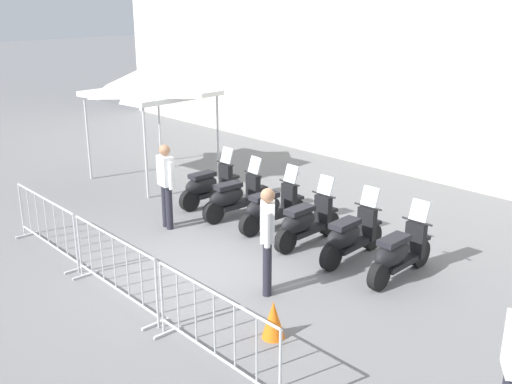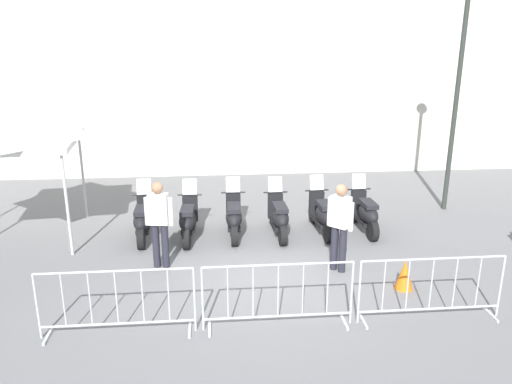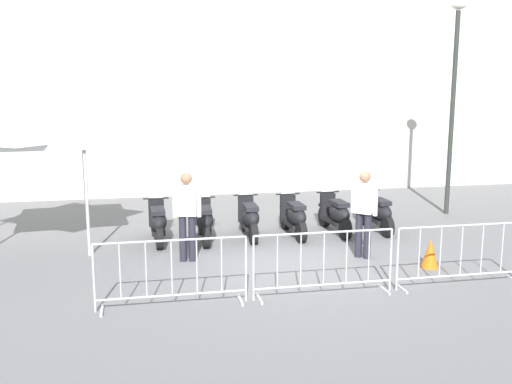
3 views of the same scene
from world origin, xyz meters
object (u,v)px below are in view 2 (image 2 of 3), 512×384
at_px(barrier_segment_0, 117,303).
at_px(motorcycle_1, 188,220).
at_px(motorcycle_0, 143,220).
at_px(street_lamp, 458,81).
at_px(canopy_tent, 11,127).
at_px(officer_mid_plaza, 340,223).
at_px(barrier_segment_1, 278,296).
at_px(motorcycle_2, 234,217).
at_px(traffic_cone, 405,275).
at_px(motorcycle_5, 365,213).
at_px(motorcycle_3, 279,217).
at_px(officer_by_barriers, 159,220).
at_px(motorcycle_4, 322,215).
at_px(barrier_segment_2, 431,289).

bearing_deg(barrier_segment_0, motorcycle_1, 70.32).
height_order(motorcycle_0, street_lamp, street_lamp).
bearing_deg(street_lamp, canopy_tent, -179.70).
height_order(motorcycle_0, officer_mid_plaza, officer_mid_plaza).
xyz_separation_m(barrier_segment_1, canopy_tent, (-4.72, 4.61, 1.99)).
relative_size(street_lamp, officer_mid_plaza, 3.13).
bearing_deg(motorcycle_2, barrier_segment_0, -122.72).
xyz_separation_m(barrier_segment_0, traffic_cone, (4.91, 0.52, -0.25)).
xyz_separation_m(motorcycle_1, canopy_tent, (-3.60, 0.79, 2.06)).
bearing_deg(officer_mid_plaza, motorcycle_5, 54.19).
relative_size(motorcycle_1, motorcycle_3, 1.00).
distance_m(motorcycle_3, barrier_segment_0, 4.73).
bearing_deg(officer_mid_plaza, officer_by_barriers, 166.48).
bearing_deg(motorcycle_5, traffic_cone, -98.07).
height_order(motorcycle_2, motorcycle_4, same).
height_order(barrier_segment_0, barrier_segment_2, same).
bearing_deg(motorcycle_0, motorcycle_2, -5.88).
bearing_deg(officer_by_barriers, motorcycle_0, 103.70).
bearing_deg(motorcycle_0, barrier_segment_0, -94.46).
relative_size(motorcycle_2, motorcycle_5, 1.00).
distance_m(motorcycle_0, motorcycle_3, 3.02).
relative_size(barrier_segment_2, canopy_tent, 0.80).
bearing_deg(barrier_segment_1, motorcycle_2, 91.74).
height_order(motorcycle_5, street_lamp, street_lamp).
height_order(officer_by_barriers, canopy_tent, canopy_tent).
distance_m(motorcycle_4, barrier_segment_2, 3.89).
xyz_separation_m(motorcycle_3, barrier_segment_1, (-0.88, -3.64, 0.07)).
bearing_deg(barrier_segment_0, motorcycle_4, 37.99).
relative_size(barrier_segment_0, street_lamp, 0.43).
xyz_separation_m(motorcycle_0, motorcycle_3, (2.99, -0.38, 0.00)).
relative_size(motorcycle_3, barrier_segment_0, 0.74).
bearing_deg(street_lamp, motorcycle_2, -171.51).
distance_m(motorcycle_5, officer_by_barriers, 4.77).
bearing_deg(barrier_segment_1, canopy_tent, 135.69).
distance_m(barrier_segment_0, barrier_segment_2, 4.84).
height_order(motorcycle_5, traffic_cone, motorcycle_5).
relative_size(motorcycle_5, barrier_segment_1, 0.74).
bearing_deg(motorcycle_5, motorcycle_4, 174.29).
bearing_deg(motorcycle_4, barrier_segment_1, -117.69).
xyz_separation_m(motorcycle_0, barrier_segment_2, (4.52, -4.26, 0.07)).
relative_size(motorcycle_4, street_lamp, 0.32).
height_order(street_lamp, canopy_tent, street_lamp).
xyz_separation_m(street_lamp, canopy_tent, (-10.33, -0.05, -0.78)).
bearing_deg(barrier_segment_2, traffic_cone, 84.60).
relative_size(motorcycle_1, officer_by_barriers, 0.99).
height_order(motorcycle_1, officer_mid_plaza, officer_mid_plaza).
height_order(motorcycle_1, motorcycle_3, same).
height_order(motorcycle_2, motorcycle_3, same).
height_order(motorcycle_4, motorcycle_5, same).
relative_size(motorcycle_5, officer_by_barriers, 1.00).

